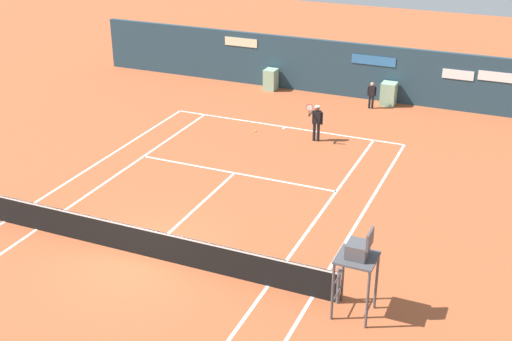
{
  "coord_description": "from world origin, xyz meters",
  "views": [
    {
      "loc": [
        9.92,
        -14.6,
        10.73
      ],
      "look_at": [
        1.34,
        5.32,
        0.8
      ],
      "focal_mm": 47.58,
      "sensor_mm": 36.0,
      "label": 1
    }
  ],
  "objects_px": {
    "player_on_baseline": "(316,120)",
    "ball_kid_left_post": "(372,93)",
    "umpire_chair": "(358,257)",
    "tennis_ball_by_sideline": "(255,131)"
  },
  "relations": [
    {
      "from": "player_on_baseline",
      "to": "ball_kid_left_post",
      "type": "distance_m",
      "value": 5.08
    },
    {
      "from": "player_on_baseline",
      "to": "umpire_chair",
      "type": "bearing_deg",
      "value": 107.18
    },
    {
      "from": "umpire_chair",
      "to": "player_on_baseline",
      "type": "bearing_deg",
      "value": 23.43
    },
    {
      "from": "player_on_baseline",
      "to": "ball_kid_left_post",
      "type": "height_order",
      "value": "player_on_baseline"
    },
    {
      "from": "tennis_ball_by_sideline",
      "to": "player_on_baseline",
      "type": "bearing_deg",
      "value": -0.03
    },
    {
      "from": "umpire_chair",
      "to": "player_on_baseline",
      "type": "height_order",
      "value": "umpire_chair"
    },
    {
      "from": "player_on_baseline",
      "to": "ball_kid_left_post",
      "type": "xyz_separation_m",
      "value": [
        1.08,
        4.96,
        -0.2
      ]
    },
    {
      "from": "ball_kid_left_post",
      "to": "umpire_chair",
      "type": "bearing_deg",
      "value": 97.89
    },
    {
      "from": "player_on_baseline",
      "to": "ball_kid_left_post",
      "type": "relative_size",
      "value": 1.4
    },
    {
      "from": "ball_kid_left_post",
      "to": "tennis_ball_by_sideline",
      "type": "xyz_separation_m",
      "value": [
        -3.84,
        -4.95,
        -0.7
      ]
    }
  ]
}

